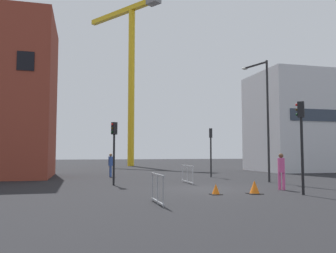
% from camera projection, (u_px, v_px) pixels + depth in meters
% --- Properties ---
extents(ground, '(160.00, 160.00, 0.00)m').
position_uv_depth(ground, '(205.00, 189.00, 17.60)').
color(ground, black).
extents(office_block, '(13.15, 7.50, 9.85)m').
position_uv_depth(office_block, '(316.00, 123.00, 35.92)').
color(office_block, silver).
rests_on(office_block, ground).
extents(construction_crane, '(8.95, 11.79, 23.08)m').
position_uv_depth(construction_crane, '(131.00, 61.00, 49.20)').
color(construction_crane, gold).
rests_on(construction_crane, ground).
extents(streetlamp_tall, '(0.88, 2.08, 7.76)m').
position_uv_depth(streetlamp_tall, '(264.00, 109.00, 22.25)').
color(streetlamp_tall, '#232326').
rests_on(streetlamp_tall, ground).
extents(traffic_light_far, '(0.32, 0.39, 3.69)m').
position_uv_depth(traffic_light_far, '(211.00, 144.00, 26.29)').
color(traffic_light_far, '#232326').
rests_on(traffic_light_far, ground).
extents(traffic_light_corner, '(0.37, 0.37, 3.58)m').
position_uv_depth(traffic_light_corner, '(114.00, 142.00, 19.77)').
color(traffic_light_corner, black).
rests_on(traffic_light_corner, ground).
extents(traffic_light_island, '(0.37, 0.36, 4.11)m').
position_uv_depth(traffic_light_island, '(301.00, 132.00, 15.33)').
color(traffic_light_island, black).
rests_on(traffic_light_island, ground).
extents(pedestrian_walking, '(0.34, 0.34, 1.78)m').
position_uv_depth(pedestrian_walking, '(111.00, 163.00, 26.24)').
color(pedestrian_walking, '#33519E').
rests_on(pedestrian_walking, ground).
extents(pedestrian_waiting, '(0.34, 0.34, 1.81)m').
position_uv_depth(pedestrian_waiting, '(281.00, 168.00, 17.23)').
color(pedestrian_waiting, '#D14C8C').
rests_on(pedestrian_waiting, ground).
extents(safety_barrier_front, '(0.09, 2.36, 1.08)m').
position_uv_depth(safety_barrier_front, '(187.00, 174.00, 20.89)').
color(safety_barrier_front, '#B2B5BA').
rests_on(safety_barrier_front, ground).
extents(safety_barrier_mid_span, '(0.08, 1.88, 1.08)m').
position_uv_depth(safety_barrier_mid_span, '(157.00, 188.00, 12.42)').
color(safety_barrier_mid_span, gray).
rests_on(safety_barrier_mid_span, ground).
extents(traffic_cone_orange, '(0.47, 0.47, 0.48)m').
position_uv_depth(traffic_cone_orange, '(216.00, 190.00, 15.25)').
color(traffic_cone_orange, black).
rests_on(traffic_cone_orange, ground).
extents(traffic_cone_on_verge, '(0.60, 0.60, 0.61)m').
position_uv_depth(traffic_cone_on_verge, '(254.00, 188.00, 15.52)').
color(traffic_cone_on_verge, black).
rests_on(traffic_cone_on_verge, ground).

